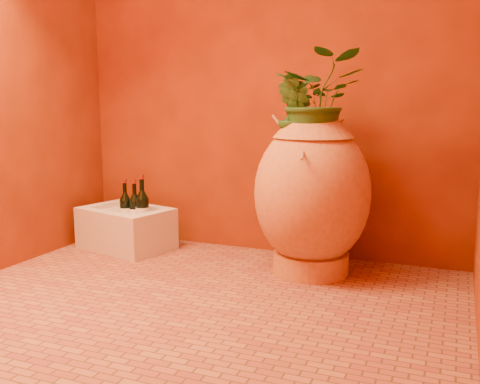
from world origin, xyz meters
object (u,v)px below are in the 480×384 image
at_px(wine_bottle_a, 135,211).
at_px(wine_bottle_c, 125,210).
at_px(amphora, 312,193).
at_px(stone_basin, 126,229).
at_px(wine_bottle_b, 143,210).
at_px(wall_tap, 291,125).

height_order(wine_bottle_a, wine_bottle_c, same).
bearing_deg(amphora, wine_bottle_a, 178.33).
distance_m(stone_basin, wine_bottle_c, 0.13).
relative_size(wine_bottle_b, wine_bottle_c, 1.12).
relative_size(wine_bottle_a, wine_bottle_c, 1.00).
bearing_deg(wine_bottle_c, amphora, -1.64).
distance_m(wine_bottle_b, wall_tap, 1.08).
xyz_separation_m(amphora, wall_tap, (-0.21, 0.27, 0.36)).
height_order(stone_basin, wine_bottle_c, wine_bottle_c).
relative_size(wine_bottle_b, wall_tap, 2.11).
relative_size(stone_basin, wine_bottle_b, 1.85).
distance_m(wine_bottle_a, wall_tap, 1.14).
bearing_deg(amphora, wine_bottle_b, 178.83).
bearing_deg(wine_bottle_b, wine_bottle_a, 169.89).
relative_size(amphora, wine_bottle_b, 2.62).
bearing_deg(amphora, stone_basin, 178.17).
distance_m(stone_basin, wine_bottle_b, 0.20).
relative_size(amphora, stone_basin, 1.41).
bearing_deg(wall_tap, wine_bottle_a, -166.55).
xyz_separation_m(wine_bottle_a, wine_bottle_b, (0.06, -0.01, 0.01)).
bearing_deg(wall_tap, stone_basin, -167.81).
bearing_deg(wine_bottle_a, stone_basin, 175.61).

